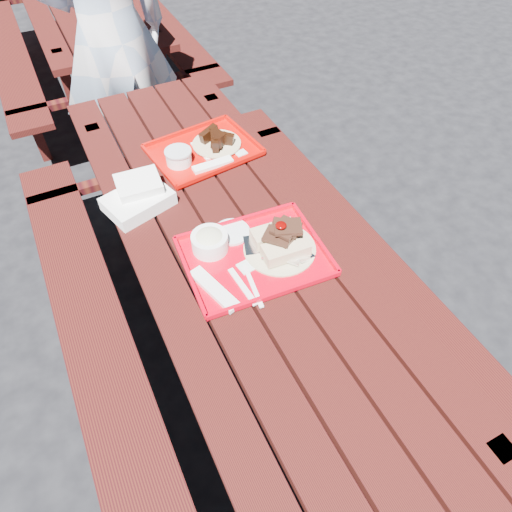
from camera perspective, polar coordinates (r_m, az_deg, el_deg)
name	(u,v)px	position (r m, az deg, el deg)	size (l,w,h in m)	color
ground	(242,347)	(2.25, -1.74, -11.31)	(60.00, 60.00, 0.00)	black
picnic_table_near	(239,274)	(1.78, -2.15, -2.27)	(1.41, 2.40, 0.75)	#39110B
picnic_table_far	(82,16)	(4.10, -20.94, 26.22)	(1.41, 2.40, 0.75)	#39110B
near_tray	(252,248)	(1.57, -0.53, 1.02)	(0.50, 0.41, 0.15)	#C80014
far_tray	(203,150)	(2.03, -6.70, 13.03)	(0.47, 0.39, 0.07)	#B70904
white_cloth	(138,196)	(1.81, -14.50, 7.23)	(0.28, 0.24, 0.10)	white
person	(110,35)	(2.69, -17.80, 24.80)	(0.69, 0.45, 1.89)	#9BB3D1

